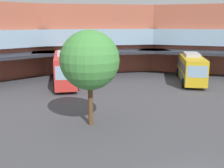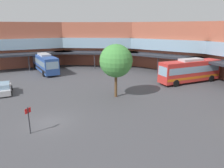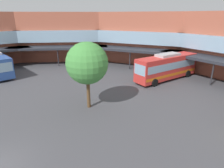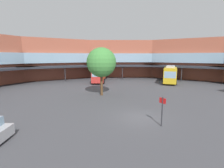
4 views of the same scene
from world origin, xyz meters
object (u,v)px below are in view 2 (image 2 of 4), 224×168
parked_car (4,89)px  stop_sign_post (29,118)px  plaza_tree (116,61)px  bus_1 (190,71)px  bus_2 (45,63)px

parked_car → stop_sign_post: bearing=-169.1°
plaza_tree → stop_sign_post: size_ratio=2.83×
parked_car → plaza_tree: (10.93, 11.11, 4.07)m
plaza_tree → stop_sign_post: bearing=-78.3°
bus_1 → stop_sign_post: 26.21m
parked_car → stop_sign_post: stop_sign_post is taller
bus_1 → stop_sign_post: bus_1 is taller
parked_car → stop_sign_post: 13.50m
parked_car → bus_2: bearing=-30.3°
stop_sign_post → bus_2: bearing=154.5°
bus_2 → plaza_tree: 20.95m
bus_2 → stop_sign_post: (23.23, -11.07, -0.39)m
bus_2 → parked_car: bus_2 is taller
bus_1 → parked_car: (-13.35, -25.16, -1.28)m
parked_car → stop_sign_post: (13.44, -1.04, 0.77)m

